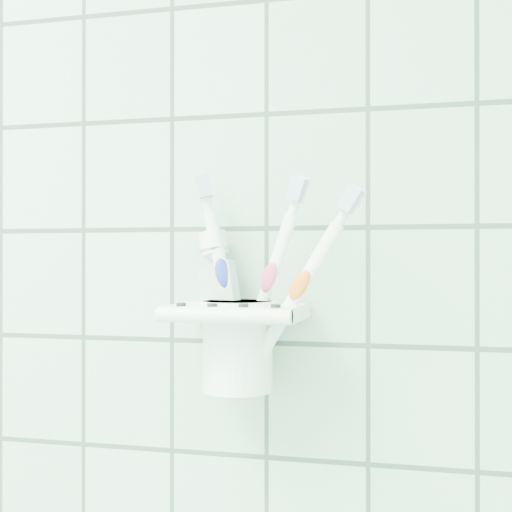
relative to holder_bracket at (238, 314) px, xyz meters
The scene contains 6 objects.
holder_bracket is the anchor object (origin of this frame).
cup 0.03m from the holder_bracket, 111.75° to the left, with size 0.07×0.07×0.08m.
toothbrush_pink 0.04m from the holder_bracket, 83.00° to the left, with size 0.05×0.02×0.19m.
toothbrush_blue 0.04m from the holder_bracket, 105.44° to the left, with size 0.07×0.02×0.19m.
toothbrush_orange 0.04m from the holder_bracket, 45.76° to the right, with size 0.10×0.02×0.19m.
toothpaste_tube 0.02m from the holder_bracket, 134.04° to the left, with size 0.06×0.04×0.15m.
Camera 1 is at (0.84, 0.54, 1.33)m, focal length 50.00 mm.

